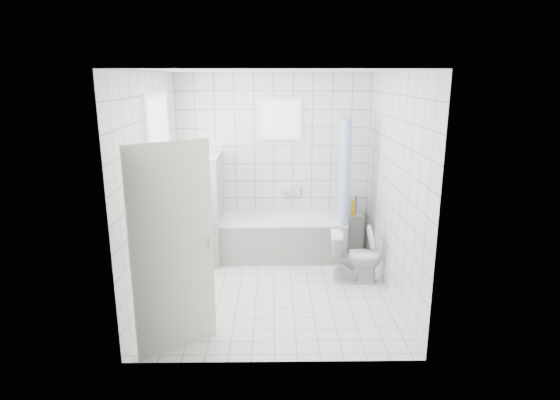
{
  "coord_description": "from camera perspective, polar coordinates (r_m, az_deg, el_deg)",
  "views": [
    {
      "loc": [
        -0.0,
        -5.27,
        2.54
      ],
      "look_at": [
        0.08,
        0.35,
        1.05
      ],
      "focal_mm": 30.0,
      "sensor_mm": 36.0,
      "label": 1
    }
  ],
  "objects": [
    {
      "name": "wall_right",
      "position": [
        5.6,
        13.73,
        1.6
      ],
      "size": [
        0.02,
        3.0,
        2.6
      ],
      "primitive_type": "cube",
      "color": "white",
      "rests_on": "ground"
    },
    {
      "name": "window_back",
      "position": [
        6.76,
        0.07,
        9.83
      ],
      "size": [
        0.5,
        0.01,
        0.5
      ],
      "primitive_type": "cube",
      "color": "white",
      "rests_on": "wall_back"
    },
    {
      "name": "wall_left",
      "position": [
        5.6,
        -15.25,
        1.5
      ],
      "size": [
        0.02,
        3.0,
        2.6
      ],
      "primitive_type": "cube",
      "color": "white",
      "rests_on": "ground"
    },
    {
      "name": "ceiling",
      "position": [
        5.27,
        -0.81,
        15.49
      ],
      "size": [
        3.0,
        3.0,
        0.0
      ],
      "primitive_type": "plane",
      "rotation": [
        3.14,
        0.0,
        0.0
      ],
      "color": "white",
      "rests_on": "ground"
    },
    {
      "name": "door",
      "position": [
        4.41,
        -12.9,
        -6.0
      ],
      "size": [
        0.67,
        0.5,
        2.0
      ],
      "primitive_type": "cube",
      "rotation": [
        0.0,
        0.0,
        -0.95
      ],
      "color": "silver",
      "rests_on": "ground"
    },
    {
      "name": "wall_back",
      "position": [
        6.89,
        -0.77,
        4.46
      ],
      "size": [
        2.8,
        0.02,
        2.6
      ],
      "primitive_type": "cube",
      "color": "white",
      "rests_on": "ground"
    },
    {
      "name": "window_sill",
      "position": [
        5.97,
        -13.44,
        -1.93
      ],
      "size": [
        0.18,
        1.02,
        0.08
      ],
      "primitive_type": "cube",
      "color": "white",
      "rests_on": "wall_left"
    },
    {
      "name": "sill_bottles",
      "position": [
        5.88,
        -13.53,
        -0.39
      ],
      "size": [
        0.13,
        0.8,
        0.31
      ],
      "color": "#FE62CD",
      "rests_on": "window_sill"
    },
    {
      "name": "ground",
      "position": [
        5.85,
        -0.71,
        -10.88
      ],
      "size": [
        3.0,
        3.0,
        0.0
      ],
      "primitive_type": "plane",
      "color": "white",
      "rests_on": "ground"
    },
    {
      "name": "toilet",
      "position": [
        6.03,
        9.18,
        -6.9
      ],
      "size": [
        0.66,
        0.41,
        0.65
      ],
      "primitive_type": "imported",
      "rotation": [
        0.0,
        0.0,
        1.5
      ],
      "color": "white",
      "rests_on": "ground"
    },
    {
      "name": "wall_front",
      "position": [
        3.97,
        -0.73,
        -3.36
      ],
      "size": [
        2.8,
        0.02,
        2.6
      ],
      "primitive_type": "cube",
      "color": "white",
      "rests_on": "ground"
    },
    {
      "name": "ledge_bottles",
      "position": [
        6.97,
        8.54,
        -0.87
      ],
      "size": [
        0.21,
        0.18,
        0.28
      ],
      "color": "green",
      "rests_on": "tiled_ledge"
    },
    {
      "name": "partition_wall",
      "position": [
        6.65,
        -7.82,
        -0.93
      ],
      "size": [
        0.15,
        0.85,
        1.5
      ],
      "primitive_type": "cube",
      "color": "white",
      "rests_on": "ground"
    },
    {
      "name": "tiled_ledge",
      "position": [
        7.12,
        8.33,
        -3.88
      ],
      "size": [
        0.4,
        0.24,
        0.55
      ],
      "primitive_type": "cube",
      "color": "white",
      "rests_on": "ground"
    },
    {
      "name": "bathtub",
      "position": [
        6.78,
        0.35,
        -4.53
      ],
      "size": [
        1.76,
        0.77,
        0.58
      ],
      "color": "white",
      "rests_on": "ground"
    },
    {
      "name": "tub_faucet",
      "position": [
        6.95,
        1.12,
        0.76
      ],
      "size": [
        0.18,
        0.06,
        0.06
      ],
      "primitive_type": "cube",
      "color": "silver",
      "rests_on": "wall_back"
    },
    {
      "name": "shower_curtain",
      "position": [
        6.48,
        7.67,
        1.86
      ],
      "size": [
        0.14,
        0.48,
        1.78
      ],
      "primitive_type": null,
      "color": "#4560CB",
      "rests_on": "curtain_rod"
    },
    {
      "name": "window_left",
      "position": [
        5.81,
        -14.31,
        5.07
      ],
      "size": [
        0.01,
        0.9,
        1.4
      ],
      "primitive_type": "cube",
      "color": "white",
      "rests_on": "wall_left"
    },
    {
      "name": "curtain_rod",
      "position": [
        6.47,
        7.78,
        9.91
      ],
      "size": [
        0.02,
        0.8,
        0.02
      ],
      "primitive_type": "cylinder",
      "rotation": [
        1.57,
        0.0,
        0.0
      ],
      "color": "silver",
      "rests_on": "wall_back"
    }
  ]
}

